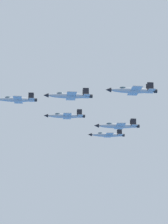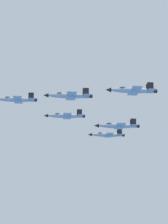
{
  "view_description": "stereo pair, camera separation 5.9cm",
  "coord_description": "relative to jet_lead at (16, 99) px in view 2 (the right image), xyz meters",
  "views": [
    {
      "loc": [
        -68.43,
        -121.27,
        98.7
      ],
      "look_at": [
        27.23,
        16.3,
        141.27
      ],
      "focal_mm": 77.94,
      "sensor_mm": 36.0,
      "label": 1
    },
    {
      "loc": [
        -68.38,
        -121.3,
        98.7
      ],
      "look_at": [
        27.23,
        16.3,
        141.27
      ],
      "focal_mm": 77.94,
      "sensor_mm": 36.0,
      "label": 2
    }
  ],
  "objects": [
    {
      "name": "jet_slot_rear",
      "position": [
        31.26,
        -18.35,
        -8.95
      ],
      "size": [
        14.69,
        10.65,
        3.42
      ],
      "rotation": [
        0.0,
        0.0,
        2.59
      ],
      "color": "#9EA3A8"
    },
    {
      "name": "jet_left_wingman",
      "position": [
        7.83,
        -22.46,
        -2.65
      ],
      "size": [
        14.6,
        10.34,
        3.38
      ],
      "rotation": [
        0.0,
        0.0,
        2.61
      ],
      "color": "#9EA3A8"
    },
    {
      "name": "jet_lead",
      "position": [
        0.0,
        0.0,
        0.0
      ],
      "size": [
        14.24,
        10.04,
        3.29
      ],
      "rotation": [
        0.0,
        0.0,
        2.61
      ],
      "color": "#9EA3A8"
    },
    {
      "name": "jet_right_wingman",
      "position": [
        23.43,
        4.11,
        -1.85
      ],
      "size": [
        14.53,
        10.52,
        3.38
      ],
      "rotation": [
        0.0,
        0.0,
        2.59
      ],
      "color": "#9EA3A8"
    },
    {
      "name": "jet_right_outer",
      "position": [
        46.86,
        8.22,
        -5.95
      ],
      "size": [
        14.12,
        9.82,
        3.26
      ],
      "rotation": [
        0.0,
        0.0,
        2.62
      ],
      "color": "#9EA3A8"
    },
    {
      "name": "jet_left_outer",
      "position": [
        15.66,
        -44.93,
        -5.07
      ],
      "size": [
        14.18,
        9.78,
        3.26
      ],
      "rotation": [
        0.0,
        0.0,
        2.63
      ],
      "color": "#9EA3A8"
    }
  ]
}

